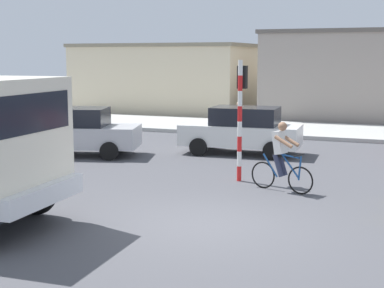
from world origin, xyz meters
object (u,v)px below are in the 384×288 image
(car_far_side, at_px, (242,130))
(pedestrian_near_kerb, at_px, (239,122))
(car_white_mid, at_px, (77,131))
(cyclist, at_px, (281,157))
(traffic_light_pole, at_px, (241,103))

(car_far_side, relative_size, pedestrian_near_kerb, 2.53)
(car_white_mid, xyz_separation_m, pedestrian_near_kerb, (4.25, 4.55, 0.03))
(cyclist, distance_m, car_white_mid, 7.98)
(cyclist, height_order, pedestrian_near_kerb, cyclist)
(cyclist, relative_size, car_white_mid, 0.40)
(cyclist, xyz_separation_m, car_white_mid, (-7.53, 2.63, -0.05))
(car_far_side, height_order, pedestrian_near_kerb, pedestrian_near_kerb)
(car_far_side, xyz_separation_m, pedestrian_near_kerb, (-0.78, 2.22, 0.03))
(traffic_light_pole, height_order, car_white_mid, traffic_light_pole)
(car_far_side, bearing_deg, pedestrian_near_kerb, 109.34)
(car_far_side, distance_m, pedestrian_near_kerb, 2.36)
(cyclist, height_order, car_far_side, cyclist)
(cyclist, xyz_separation_m, pedestrian_near_kerb, (-3.28, 7.18, -0.02))
(traffic_light_pole, bearing_deg, cyclist, -32.61)
(car_white_mid, height_order, pedestrian_near_kerb, pedestrian_near_kerb)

